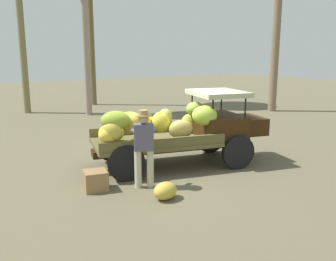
{
  "coord_description": "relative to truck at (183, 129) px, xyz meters",
  "views": [
    {
      "loc": [
        -4.67,
        -7.79,
        2.83
      ],
      "look_at": [
        0.01,
        -0.14,
        0.91
      ],
      "focal_mm": 39.27,
      "sensor_mm": 36.0,
      "label": 1
    }
  ],
  "objects": [
    {
      "name": "loose_banana_bunch",
      "position": [
        -1.55,
        -1.7,
        -0.77
      ],
      "size": [
        0.63,
        0.53,
        0.37
      ],
      "primitive_type": "ellipsoid",
      "rotation": [
        0.0,
        0.04,
        0.3
      ],
      "color": "gold",
      "rests_on": "ground"
    },
    {
      "name": "farmer",
      "position": [
        -1.59,
        -0.89,
        0.01
      ],
      "size": [
        0.56,
        0.53,
        1.67
      ],
      "rotation": [
        0.0,
        0.0,
        1.15
      ],
      "color": "beige",
      "rests_on": "ground"
    },
    {
      "name": "wooden_crate",
      "position": [
        -2.54,
        -0.51,
        -0.73
      ],
      "size": [
        0.54,
        0.53,
        0.41
      ],
      "primitive_type": "cube",
      "rotation": [
        0.0,
        0.0,
        1.4
      ],
      "color": "olive",
      "rests_on": "ground"
    },
    {
      "name": "ground_plane",
      "position": [
        -0.37,
        0.28,
        -0.94
      ],
      "size": [
        60.0,
        60.0,
        0.0
      ],
      "primitive_type": "plane",
      "color": "brown"
    },
    {
      "name": "truck",
      "position": [
        0.0,
        0.0,
        0.0
      ],
      "size": [
        4.65,
        2.53,
        1.86
      ],
      "rotation": [
        0.0,
        0.0,
        -0.22
      ],
      "color": "#351F0C",
      "rests_on": "ground"
    }
  ]
}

